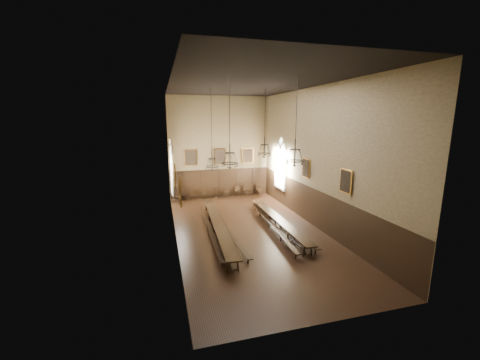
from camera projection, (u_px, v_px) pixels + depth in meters
name	position (u px, v px, depth m)	size (l,w,h in m)	color
floor	(248.00, 231.00, 18.69)	(9.00, 18.00, 0.02)	black
ceiling	(249.00, 83.00, 16.88)	(9.00, 18.00, 0.02)	black
wall_back	(220.00, 148.00, 26.30)	(9.00, 0.02, 9.00)	#8F7A58
wall_front	(332.00, 198.00, 9.26)	(9.00, 0.02, 9.00)	#8F7A58
wall_left	(173.00, 164.00, 16.62)	(0.02, 18.00, 9.00)	#8F7A58
wall_right	(316.00, 158.00, 18.94)	(0.02, 18.00, 9.00)	#8F7A58
wainscot_panelling	(249.00, 212.00, 18.43)	(9.00, 18.00, 2.50)	black
table_left	(218.00, 228.00, 18.09)	(1.33, 10.70, 0.83)	black
table_right	(278.00, 223.00, 19.03)	(0.76, 9.10, 0.71)	black
bench_left_outer	(210.00, 231.00, 18.03)	(0.53, 9.17, 0.41)	black
bench_left_inner	(225.00, 230.00, 18.21)	(0.84, 9.02, 0.41)	black
bench_right_inner	(269.00, 223.00, 19.26)	(0.98, 10.00, 0.45)	black
bench_right_outer	(284.00, 223.00, 19.44)	(0.44, 9.20, 0.41)	black
chair_0	(183.00, 197.00, 25.78)	(0.46, 0.46, 0.95)	black
chair_1	(193.00, 196.00, 26.02)	(0.49, 0.49, 0.90)	black
chair_2	(204.00, 196.00, 26.28)	(0.46, 0.46, 0.94)	black
chair_3	(216.00, 195.00, 26.59)	(0.50, 0.50, 0.90)	black
chair_4	(227.00, 194.00, 26.80)	(0.41, 0.41, 0.86)	black
chair_5	(238.00, 193.00, 27.13)	(0.49, 0.49, 1.02)	black
chair_6	(246.00, 192.00, 27.34)	(0.47, 0.47, 1.01)	black
chair_7	(259.00, 192.00, 27.60)	(0.54, 0.54, 0.99)	black
chandelier_back_left	(212.00, 162.00, 19.99)	(0.86, 0.86, 5.37)	black
chandelier_back_right	(264.00, 149.00, 20.60)	(0.95, 0.95, 4.56)	black
chandelier_front_left	(230.00, 158.00, 15.27)	(0.85, 0.85, 4.45)	black
chandelier_front_right	(295.00, 156.00, 15.53)	(0.94, 0.94, 4.38)	black
portrait_back_0	(191.00, 158.00, 25.66)	(1.10, 0.12, 1.40)	gold
portrait_back_1	(220.00, 157.00, 26.33)	(1.10, 0.12, 1.40)	gold
portrait_back_2	(248.00, 156.00, 27.00)	(1.10, 0.12, 1.40)	gold
portrait_left_0	(175.00, 174.00, 17.76)	(0.12, 1.00, 1.30)	gold
portrait_left_1	(180.00, 191.00, 13.50)	(0.12, 1.00, 1.30)	gold
portrait_right_0	(306.00, 168.00, 20.02)	(0.12, 1.00, 1.30)	gold
portrait_right_1	(346.00, 181.00, 15.76)	(0.12, 1.00, 1.30)	gold
window_right	(281.00, 163.00, 24.34)	(0.20, 2.20, 4.60)	white
window_left	(171.00, 168.00, 22.06)	(0.20, 2.20, 4.60)	white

